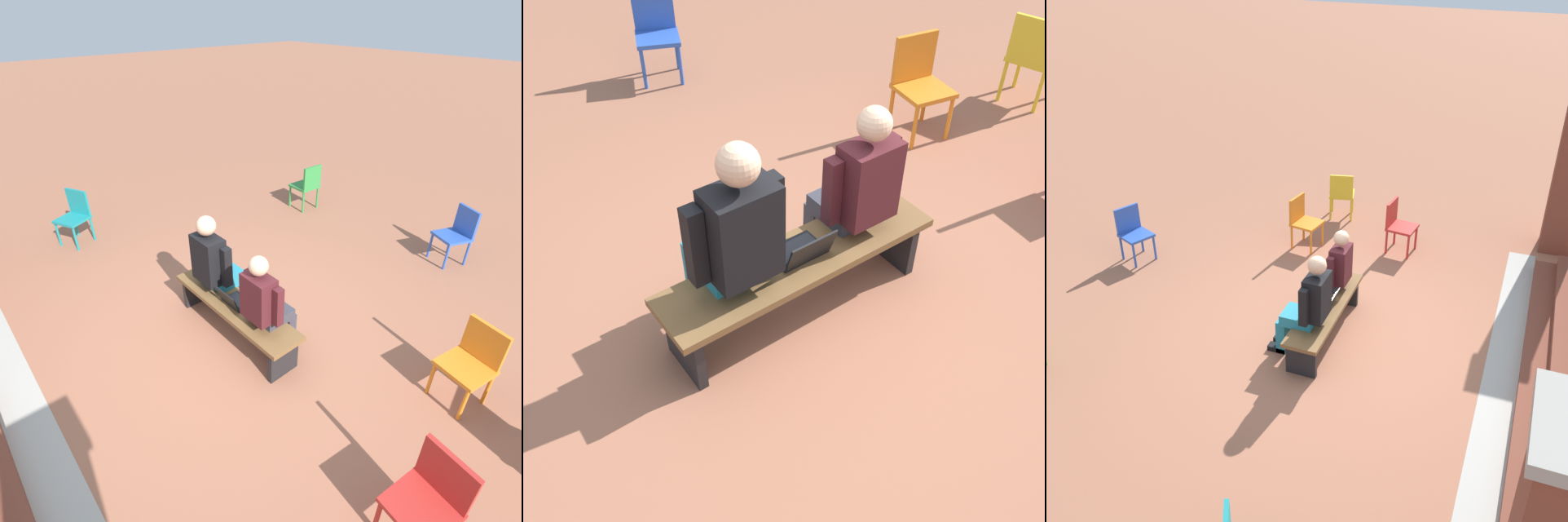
{
  "view_description": "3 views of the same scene",
  "coord_description": "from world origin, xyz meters",
  "views": [
    {
      "loc": [
        -2.8,
        1.9,
        3.3
      ],
      "look_at": [
        0.01,
        -0.51,
        0.93
      ],
      "focal_mm": 28.0,
      "sensor_mm": 36.0,
      "label": 1
    },
    {
      "loc": [
        1.73,
        1.9,
        2.89
      ],
      "look_at": [
        0.37,
        0.02,
        0.72
      ],
      "focal_mm": 42.0,
      "sensor_mm": 36.0,
      "label": 2
    },
    {
      "loc": [
        6.05,
        1.9,
        4.78
      ],
      "look_at": [
        -0.03,
        -0.49,
        0.97
      ],
      "focal_mm": 42.0,
      "sensor_mm": 36.0,
      "label": 3
    }
  ],
  "objects": [
    {
      "name": "plastic_chair_mid_courtyard",
      "position": [
        -3.25,
        -1.11,
        0.48
      ],
      "size": [
        0.51,
        0.51,
        0.84
      ],
      "color": "gold",
      "rests_on": "ground"
    },
    {
      "name": "laptop",
      "position": [
        0.09,
        -0.19,
        0.5
      ],
      "size": [
        0.32,
        0.29,
        0.21
      ],
      "color": "black",
      "rests_on": "bench"
    },
    {
      "name": "plastic_chair_near_bench_right",
      "position": [
        -0.71,
        -3.64,
        0.48
      ],
      "size": [
        0.55,
        0.55,
        0.84
      ],
      "color": "#2D56B7",
      "rests_on": "ground"
    },
    {
      "name": "concrete_strip",
      "position": [
        0.1,
        2.0,
        0.0
      ],
      "size": [
        6.29,
        0.4,
        0.01
      ],
      "primitive_type": "cube",
      "color": "#A8A399",
      "rests_on": "ground"
    },
    {
      "name": "bench",
      "position": [
        0.1,
        -0.2,
        0.35
      ],
      "size": [
        1.8,
        0.44,
        0.45
      ],
      "color": "brown",
      "rests_on": "ground"
    },
    {
      "name": "person_adult",
      "position": [
        0.51,
        -0.27,
        0.74
      ],
      "size": [
        0.57,
        0.72,
        1.39
      ],
      "color": "teal",
      "rests_on": "ground"
    },
    {
      "name": "person_student",
      "position": [
        -0.36,
        -0.26,
        0.7
      ],
      "size": [
        0.51,
        0.65,
        1.3
      ],
      "color": "#383842",
      "rests_on": "ground"
    },
    {
      "name": "ground_plane",
      "position": [
        0.0,
        0.0,
        0.0
      ],
      "size": [
        60.0,
        60.0,
        0.0
      ],
      "primitive_type": "plane",
      "color": "#9E6047"
    },
    {
      "name": "plastic_chair_near_bench_left",
      "position": [
        -2.04,
        -1.35,
        0.48
      ],
      "size": [
        0.49,
        0.49,
        0.84
      ],
      "color": "orange",
      "rests_on": "ground"
    },
    {
      "name": "plastic_chair_far_left",
      "position": [
        -2.45,
        0.09,
        0.48
      ],
      "size": [
        0.47,
        0.47,
        0.84
      ],
      "color": "red",
      "rests_on": "ground"
    }
  ]
}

